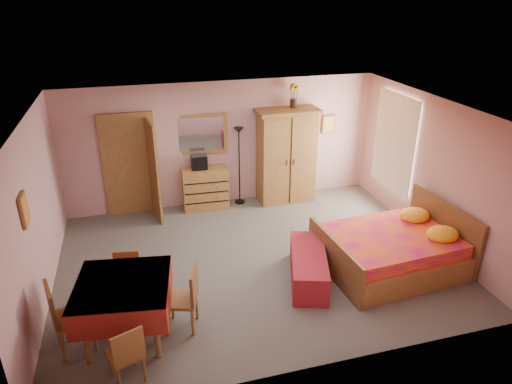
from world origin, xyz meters
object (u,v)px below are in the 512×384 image
object	(u,v)px
chest_of_drawers	(205,188)
dining_table	(126,310)
bed	(391,240)
wardrobe	(286,156)
chair_west	(72,316)
stereo	(199,162)
chair_north	(127,282)
wall_mirror	(201,134)
bench	(308,267)
chair_south	(125,352)
chair_east	(181,299)
floor_lamp	(239,166)
sunflower_vase	(294,96)

from	to	relation	value
chest_of_drawers	dining_table	xyz separation A→B (m)	(-1.67, -3.61, -0.01)
chest_of_drawers	dining_table	distance (m)	3.98
bed	dining_table	distance (m)	4.25
wardrobe	chair_west	distance (m)	5.43
stereo	chair_north	bearing A→B (deg)	-117.89
wall_mirror	dining_table	bearing A→B (deg)	-109.91
wardrobe	bed	xyz separation A→B (m)	(0.80, -2.97, -0.51)
stereo	bench	bearing A→B (deg)	-68.14
chair_south	wardrobe	bearing A→B (deg)	30.38
chest_of_drawers	chair_south	xyz separation A→B (m)	(-1.70, -4.36, -0.03)
chair_east	wall_mirror	bearing A→B (deg)	3.68
bench	chair_north	size ratio (longest dim) A/B	1.76
bed	wardrobe	bearing A→B (deg)	101.02
floor_lamp	bench	distance (m)	3.14
floor_lamp	sunflower_vase	xyz separation A→B (m)	(1.16, -0.01, 1.42)
chair_south	chair_north	distance (m)	1.44
stereo	sunflower_vase	world-z (taller)	sunflower_vase
wardrobe	bench	distance (m)	3.12
chest_of_drawers	bench	world-z (taller)	chest_of_drawers
dining_table	chair_south	distance (m)	0.75
wardrobe	sunflower_vase	xyz separation A→B (m)	(0.16, 0.10, 1.25)
wall_mirror	bed	world-z (taller)	wall_mirror
sunflower_vase	bed	world-z (taller)	sunflower_vase
sunflower_vase	chair_north	world-z (taller)	sunflower_vase
floor_lamp	bed	size ratio (longest dim) A/B	0.77
chair_west	chair_north	bearing A→B (deg)	121.43
sunflower_vase	chair_south	size ratio (longest dim) A/B	0.59
chair_west	chair_south	bearing A→B (deg)	25.01
bench	dining_table	bearing A→B (deg)	-168.44
wall_mirror	chest_of_drawers	bearing A→B (deg)	-86.23
bench	floor_lamp	bearing A→B (deg)	96.99
floor_lamp	chair_south	world-z (taller)	floor_lamp
chair_south	chair_west	xyz separation A→B (m)	(-0.62, 0.71, 0.10)
sunflower_vase	chair_east	world-z (taller)	sunflower_vase
sunflower_vase	chair_north	bearing A→B (deg)	-140.34
stereo	chair_west	bearing A→B (deg)	-121.28
chair_west	chair_east	distance (m)	1.37
dining_table	chair_east	xyz separation A→B (m)	(0.72, -0.00, 0.03)
floor_lamp	chair_west	size ratio (longest dim) A/B	1.66
bed	bench	distance (m)	1.45
wardrobe	dining_table	distance (m)	4.94
wardrobe	chair_north	world-z (taller)	wardrobe
chest_of_drawers	wardrobe	distance (m)	1.83
sunflower_vase	wall_mirror	bearing A→B (deg)	174.14
chest_of_drawers	wardrobe	xyz separation A→B (m)	(1.74, -0.08, 0.57)
bench	chair_west	distance (m)	3.50
bench	chair_south	world-z (taller)	chair_south
wardrobe	bed	bearing A→B (deg)	-75.67
wall_mirror	chair_east	world-z (taller)	wall_mirror
floor_lamp	dining_table	bearing A→B (deg)	-123.63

